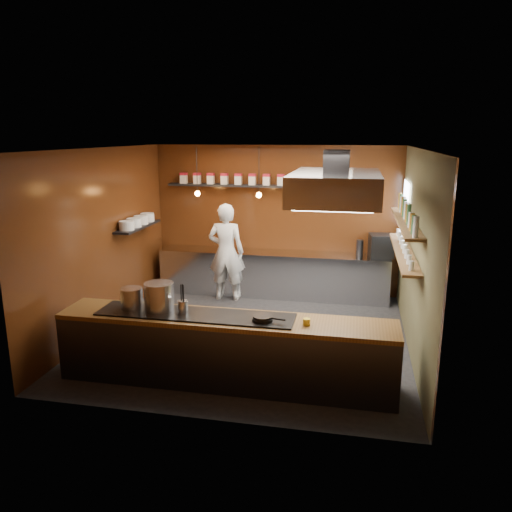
% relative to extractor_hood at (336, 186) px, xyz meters
% --- Properties ---
extents(floor, '(5.00, 5.00, 0.00)m').
position_rel_extractor_hood_xyz_m(floor, '(-1.30, 0.40, -2.51)').
color(floor, black).
rests_on(floor, ground).
extents(back_wall, '(5.00, 0.00, 5.00)m').
position_rel_extractor_hood_xyz_m(back_wall, '(-1.30, 2.90, -1.01)').
color(back_wall, '#3F1C0B').
rests_on(back_wall, ground).
extents(left_wall, '(0.00, 5.00, 5.00)m').
position_rel_extractor_hood_xyz_m(left_wall, '(-3.80, 0.40, -1.01)').
color(left_wall, '#3F1C0B').
rests_on(left_wall, ground).
extents(right_wall, '(0.00, 5.00, 5.00)m').
position_rel_extractor_hood_xyz_m(right_wall, '(1.20, 0.40, -1.01)').
color(right_wall, '#4B462B').
rests_on(right_wall, ground).
extents(ceiling, '(5.00, 5.00, 0.00)m').
position_rel_extractor_hood_xyz_m(ceiling, '(-1.30, 0.40, 0.49)').
color(ceiling, silver).
rests_on(ceiling, back_wall).
extents(window_pane, '(0.00, 1.00, 1.00)m').
position_rel_extractor_hood_xyz_m(window_pane, '(1.15, 2.10, -0.61)').
color(window_pane, white).
rests_on(window_pane, right_wall).
extents(prep_counter, '(4.60, 0.65, 0.90)m').
position_rel_extractor_hood_xyz_m(prep_counter, '(-1.30, 2.57, -2.06)').
color(prep_counter, silver).
rests_on(prep_counter, floor).
extents(pass_counter, '(4.40, 0.72, 0.94)m').
position_rel_extractor_hood_xyz_m(pass_counter, '(-1.30, -1.20, -2.04)').
color(pass_counter, '#38383D').
rests_on(pass_counter, floor).
extents(tin_shelf, '(2.60, 0.26, 0.04)m').
position_rel_extractor_hood_xyz_m(tin_shelf, '(-2.20, 2.76, -0.31)').
color(tin_shelf, black).
rests_on(tin_shelf, back_wall).
extents(plate_shelf, '(0.30, 1.40, 0.04)m').
position_rel_extractor_hood_xyz_m(plate_shelf, '(-3.64, 1.40, -0.96)').
color(plate_shelf, black).
rests_on(plate_shelf, left_wall).
extents(bottle_shelf_upper, '(0.26, 2.80, 0.04)m').
position_rel_extractor_hood_xyz_m(bottle_shelf_upper, '(1.04, 0.70, -0.59)').
color(bottle_shelf_upper, brown).
rests_on(bottle_shelf_upper, right_wall).
extents(bottle_shelf_lower, '(0.26, 2.80, 0.04)m').
position_rel_extractor_hood_xyz_m(bottle_shelf_lower, '(1.04, 0.70, -1.06)').
color(bottle_shelf_lower, brown).
rests_on(bottle_shelf_lower, right_wall).
extents(extractor_hood, '(1.20, 2.00, 0.72)m').
position_rel_extractor_hood_xyz_m(extractor_hood, '(0.00, 0.00, 0.00)').
color(extractor_hood, '#38383D').
rests_on(extractor_hood, ceiling).
extents(pendant_left, '(0.10, 0.10, 0.95)m').
position_rel_extractor_hood_xyz_m(pendant_left, '(-2.70, 2.10, -0.35)').
color(pendant_left, black).
rests_on(pendant_left, ceiling).
extents(pendant_right, '(0.10, 0.10, 0.95)m').
position_rel_extractor_hood_xyz_m(pendant_right, '(-1.50, 2.10, -0.35)').
color(pendant_right, black).
rests_on(pendant_right, ceiling).
extents(storage_tins, '(2.43, 0.13, 0.22)m').
position_rel_extractor_hood_xyz_m(storage_tins, '(-2.05, 2.76, -0.17)').
color(storage_tins, beige).
rests_on(storage_tins, tin_shelf).
extents(plate_stacks, '(0.26, 1.16, 0.16)m').
position_rel_extractor_hood_xyz_m(plate_stacks, '(-3.64, 1.40, -0.86)').
color(plate_stacks, silver).
rests_on(plate_stacks, plate_shelf).
extents(bottles, '(0.06, 2.66, 0.24)m').
position_rel_extractor_hood_xyz_m(bottles, '(1.04, 0.70, -0.45)').
color(bottles, silver).
rests_on(bottles, bottle_shelf_upper).
extents(wine_glasses, '(0.07, 2.37, 0.13)m').
position_rel_extractor_hood_xyz_m(wine_glasses, '(1.04, 0.70, -0.97)').
color(wine_glasses, silver).
rests_on(wine_glasses, bottle_shelf_lower).
extents(stockpot_large, '(0.50, 0.50, 0.38)m').
position_rel_extractor_hood_xyz_m(stockpot_large, '(-2.20, -1.17, -1.38)').
color(stockpot_large, silver).
rests_on(stockpot_large, pass_counter).
extents(stockpot_small, '(0.39, 0.39, 0.28)m').
position_rel_extractor_hood_xyz_m(stockpot_small, '(-2.60, -1.16, -1.43)').
color(stockpot_small, '#BBBDC2').
rests_on(stockpot_small, pass_counter).
extents(utensil_crock, '(0.16, 0.16, 0.17)m').
position_rel_extractor_hood_xyz_m(utensil_crock, '(-1.86, -1.22, -1.48)').
color(utensil_crock, silver).
rests_on(utensil_crock, pass_counter).
extents(frying_pan, '(0.43, 0.26, 0.07)m').
position_rel_extractor_hood_xyz_m(frying_pan, '(-0.79, -1.27, -1.53)').
color(frying_pan, black).
rests_on(frying_pan, pass_counter).
extents(butter_jar, '(0.11, 0.11, 0.08)m').
position_rel_extractor_hood_xyz_m(butter_jar, '(-0.24, -1.26, -1.54)').
color(butter_jar, yellow).
rests_on(butter_jar, pass_counter).
extents(espresso_machine, '(0.49, 0.47, 0.44)m').
position_rel_extractor_hood_xyz_m(espresso_machine, '(0.80, 2.62, -1.39)').
color(espresso_machine, black).
rests_on(espresso_machine, prep_counter).
extents(chef, '(0.72, 0.50, 1.92)m').
position_rel_extractor_hood_xyz_m(chef, '(-2.17, 2.16, -1.54)').
color(chef, white).
rests_on(chef, floor).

